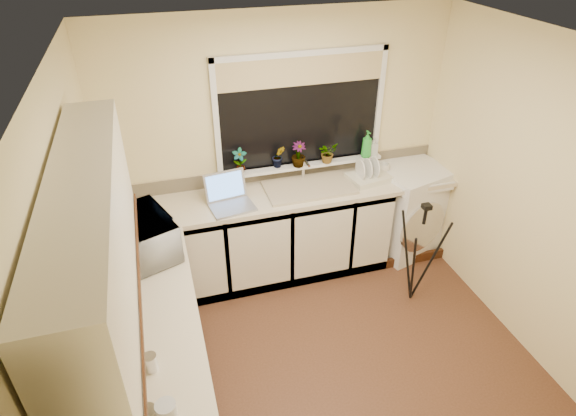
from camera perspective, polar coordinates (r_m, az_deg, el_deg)
The scene contains 33 objects.
floor at distance 4.12m, azimuth 5.05°, elevation -17.31°, with size 3.20×3.20×0.00m, color brown.
ceiling at distance 2.77m, azimuth 7.55°, elevation 17.89°, with size 3.20×3.20×0.00m, color white.
wall_back at distance 4.52m, azimuth -1.04°, elevation 7.36°, with size 3.20×3.20×0.00m, color beige.
wall_left at distance 3.14m, azimuth -22.45°, elevation -7.87°, with size 3.00×3.00×0.00m, color beige.
wall_right at distance 4.10m, azimuth 27.27°, elevation 0.77°, with size 3.00×3.00×0.00m, color beige.
base_cabinet_back at distance 4.60m, azimuth -3.84°, elevation -3.70°, with size 2.55×0.60×0.86m, color silver.
base_cabinet_left at distance 3.45m, azimuth -14.60°, elevation -20.53°, with size 0.54×2.40×0.86m, color silver.
worktop_back at distance 4.42m, azimuth 0.05°, elevation 1.73°, with size 3.20×0.60×0.04m, color beige.
worktop_left at distance 3.11m, azimuth -15.76°, elevation -15.45°, with size 0.60×2.40×0.04m, color beige.
upper_cabinet at distance 2.42m, azimuth -22.01°, elevation -3.52°, with size 0.28×1.90×0.70m, color silver.
splashback_left at distance 2.98m, azimuth -22.09°, elevation -12.93°, with size 0.02×2.40×0.45m, color beige.
splashback_back at distance 4.62m, azimuth -0.97°, elevation 4.43°, with size 3.20×0.02×0.14m, color beige.
window_glass at distance 4.43m, azimuth 1.51°, elevation 11.41°, with size 1.50×0.02×1.00m, color black.
window_blind at distance 4.29m, azimuth 1.69°, elevation 15.98°, with size 1.50×0.02×0.25m, color tan.
windowsill at distance 4.59m, azimuth 1.63°, elevation 5.15°, with size 1.60×0.14×0.03m, color white.
sink at distance 4.46m, azimuth 2.52°, elevation 2.46°, with size 0.82×0.46×0.03m, color tan.
faucet at distance 4.56m, azimuth 1.82°, elevation 4.71°, with size 0.03×0.03×0.24m, color silver.
washing_machine at distance 5.13m, azimuth 13.88°, elevation 0.02°, with size 0.67×0.64×0.94m, color white.
laptop at distance 4.22m, azimuth -7.03°, elevation 1.29°, with size 0.42×0.40×0.27m.
kettle at distance 3.63m, azimuth -15.45°, elevation -4.94°, with size 0.15×0.15×0.20m, color white.
dish_rack at distance 4.65m, azimuth 9.57°, elevation 3.58°, with size 0.38×0.28×0.06m, color beige.
tripod at distance 4.41m, azimuth 15.24°, elevation -5.32°, with size 0.50×0.50×1.03m, color black, non-canonical shape.
glass_jug at distance 2.67m, azimuth -14.22°, elevation -22.73°, with size 0.11×0.11×0.15m, color silver.
steel_jar at distance 2.93m, azimuth -16.05°, elevation -17.29°, with size 0.08×0.08×0.11m, color silver.
microwave at distance 3.71m, azimuth -16.81°, elevation -3.20°, with size 0.57×0.39×0.31m, color white.
plant_a at distance 4.37m, azimuth -5.76°, elevation 5.53°, with size 0.13×0.09×0.25m, color #999999.
plant_b at distance 4.48m, azimuth -1.12°, elevation 6.17°, with size 0.12×0.10×0.22m, color #999999.
plant_c at distance 4.49m, azimuth 1.26°, elevation 6.39°, with size 0.13×0.13×0.24m, color #999999.
plant_d at distance 4.59m, azimuth 4.74°, elevation 6.60°, with size 0.18×0.15×0.20m, color #999999.
soap_bottle_green at distance 4.72m, azimuth 9.38°, elevation 7.50°, with size 0.10×0.10×0.27m, color green.
soap_bottle_clear at distance 4.79m, azimuth 10.10°, elevation 7.29°, with size 0.08×0.09×0.18m, color #999999.
cup_back at distance 4.80m, azimuth 11.22°, elevation 4.69°, with size 0.13×0.13×0.11m, color silver.
cup_left at distance 2.72m, azimuth -16.35°, elevation -22.68°, with size 0.11×0.11×0.10m, color beige.
Camera 1 is at (-1.09, -2.45, 3.12)m, focal length 29.84 mm.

